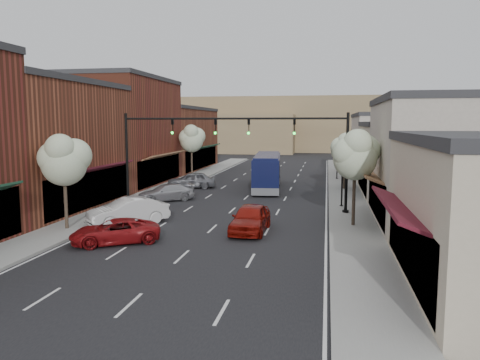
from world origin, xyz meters
The scene contains 27 objects.
ground centered at (0.00, 0.00, 0.00)m, with size 160.00×160.00×0.00m, color black.
sidewalk_left centered at (-8.40, 18.50, 0.07)m, with size 2.80×73.00×0.15m, color gray.
sidewalk_right centered at (8.40, 18.50, 0.07)m, with size 2.80×73.00×0.15m, color gray.
curb_left centered at (-7.00, 18.50, 0.07)m, with size 0.25×73.00×0.17m, color gray.
curb_right centered at (7.00, 18.50, 0.07)m, with size 0.25×73.00×0.17m, color gray.
bldg_left_midnear centered at (-14.23, 6.00, 4.66)m, with size 10.14×14.10×9.40m.
bldg_left_midfar centered at (-14.24, 20.00, 5.40)m, with size 10.14×14.10×10.90m.
bldg_left_far centered at (-14.22, 36.00, 4.16)m, with size 10.14×18.10×8.40m.
bldg_right_midnear centered at (13.72, 6.00, 3.91)m, with size 9.14×12.10×7.90m.
bldg_right_midfar centered at (13.70, 18.00, 3.17)m, with size 9.14×12.10×6.40m.
bldg_right_far centered at (13.71, 32.00, 3.66)m, with size 9.14×16.10×7.40m.
hill_far centered at (0.00, 90.00, 6.00)m, with size 120.00×30.00×12.00m, color #7A6647.
hill_near centered at (-25.00, 78.00, 4.00)m, with size 50.00×20.00×8.00m, color #7A6647.
signal_mast_right centered at (5.62, 8.00, 4.62)m, with size 8.22×0.46×7.00m.
signal_mast_left centered at (-5.62, 8.00, 4.62)m, with size 8.22×0.46×7.00m.
tree_right_near centered at (8.35, 3.94, 4.45)m, with size 2.85×2.65×5.95m.
tree_right_far centered at (8.35, 19.94, 3.99)m, with size 2.85×2.65×5.43m.
tree_left_near centered at (-8.25, -0.06, 4.22)m, with size 2.85×2.65×5.69m.
tree_left_far centered at (-8.25, 25.94, 4.60)m, with size 2.85×2.65×6.13m.
lamp_post_near centered at (7.80, 10.50, 3.01)m, with size 0.44×0.44×4.44m.
lamp_post_far centered at (7.80, 28.00, 3.01)m, with size 0.44×0.44×4.44m.
coach_bus centered at (1.09, 19.56, 1.74)m, with size 3.35×11.03×3.32m.
red_hatchback centered at (2.37, 1.60, 0.81)m, with size 1.92×4.76×1.62m, color maroon.
parked_car_a centered at (-4.20, -2.23, 0.64)m, with size 2.12×4.59×1.28m, color maroon.
parked_car_b centered at (-5.46, 2.27, 0.82)m, with size 1.74×5.00×1.65m, color silver.
parked_car_c centered at (-6.13, 11.12, 0.68)m, with size 1.89×4.66×1.35m, color #A0A0A6.
parked_car_d centered at (-6.20, 18.69, 0.79)m, with size 1.87×4.66×1.59m, color #5C5D64.
Camera 1 is at (6.63, -24.61, 6.29)m, focal length 35.00 mm.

